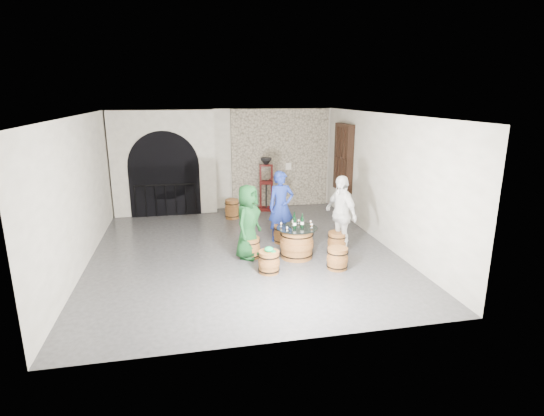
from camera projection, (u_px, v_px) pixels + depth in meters
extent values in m
plane|color=#323235|center=(243.00, 250.00, 10.22)|extent=(8.00, 8.00, 0.00)
plane|color=beige|center=(225.00, 160.00, 13.59)|extent=(8.00, 0.00, 8.00)
plane|color=beige|center=(280.00, 243.00, 6.02)|extent=(8.00, 0.00, 8.00)
plane|color=beige|center=(81.00, 192.00, 9.13)|extent=(0.00, 8.00, 8.00)
plane|color=beige|center=(382.00, 179.00, 10.49)|extent=(0.00, 8.00, 8.00)
plane|color=beige|center=(241.00, 115.00, 9.39)|extent=(8.00, 8.00, 0.00)
cube|color=#AFA28B|center=(280.00, 159.00, 13.88)|extent=(3.20, 0.12, 3.18)
cube|color=beige|center=(164.00, 163.00, 12.98)|extent=(3.10, 0.50, 3.18)
cube|color=black|center=(165.00, 191.00, 12.95)|extent=(2.10, 0.03, 1.55)
cylinder|color=black|center=(164.00, 166.00, 12.75)|extent=(2.10, 0.03, 2.10)
cylinder|color=black|center=(165.00, 185.00, 12.83)|extent=(1.79, 0.04, 0.04)
cylinder|color=black|center=(136.00, 202.00, 12.79)|extent=(0.02, 0.02, 0.98)
cylinder|color=black|center=(146.00, 202.00, 12.84)|extent=(0.02, 0.02, 0.98)
cylinder|color=black|center=(156.00, 201.00, 12.90)|extent=(0.02, 0.02, 0.98)
cylinder|color=black|center=(166.00, 201.00, 12.96)|extent=(0.02, 0.02, 0.98)
cylinder|color=black|center=(176.00, 200.00, 13.02)|extent=(0.02, 0.02, 0.98)
cylinder|color=black|center=(186.00, 200.00, 13.08)|extent=(0.02, 0.02, 0.98)
cylinder|color=black|center=(196.00, 199.00, 13.13)|extent=(0.02, 0.02, 0.98)
cube|color=black|center=(343.00, 158.00, 12.68)|extent=(0.20, 1.10, 2.00)
cube|color=black|center=(342.00, 158.00, 12.67)|extent=(0.06, 0.88, 1.76)
cube|color=black|center=(343.00, 158.00, 12.68)|extent=(0.22, 0.92, 0.06)
cube|color=black|center=(346.00, 159.00, 12.40)|extent=(0.22, 0.06, 1.80)
cube|color=black|center=(343.00, 158.00, 12.68)|extent=(0.22, 0.06, 1.80)
cube|color=black|center=(339.00, 156.00, 12.95)|extent=(0.22, 0.06, 1.80)
cylinder|color=brown|center=(297.00, 243.00, 9.70)|extent=(0.72, 0.72, 0.68)
cylinder|color=brown|center=(297.00, 243.00, 9.70)|extent=(0.77, 0.77, 0.15)
torus|color=black|center=(297.00, 253.00, 9.76)|extent=(0.77, 0.77, 0.02)
torus|color=black|center=(297.00, 234.00, 9.64)|extent=(0.77, 0.77, 0.02)
cylinder|color=brown|center=(297.00, 229.00, 9.61)|extent=(0.73, 0.73, 0.02)
cylinder|color=black|center=(297.00, 228.00, 9.60)|extent=(0.93, 0.93, 0.01)
cylinder|color=brown|center=(250.00, 248.00, 9.73)|extent=(0.42, 0.42, 0.45)
cylinder|color=brown|center=(250.00, 248.00, 9.73)|extent=(0.45, 0.45, 0.10)
torus|color=black|center=(250.00, 254.00, 9.77)|extent=(0.47, 0.47, 0.02)
torus|color=black|center=(250.00, 241.00, 9.69)|extent=(0.47, 0.47, 0.02)
cylinder|color=brown|center=(250.00, 238.00, 9.67)|extent=(0.43, 0.43, 0.02)
cylinder|color=brown|center=(283.00, 234.00, 10.72)|extent=(0.42, 0.42, 0.45)
cylinder|color=brown|center=(283.00, 234.00, 10.72)|extent=(0.45, 0.45, 0.10)
torus|color=black|center=(282.00, 239.00, 10.76)|extent=(0.47, 0.47, 0.02)
torus|color=black|center=(283.00, 228.00, 10.68)|extent=(0.47, 0.47, 0.02)
cylinder|color=brown|center=(283.00, 225.00, 10.65)|extent=(0.43, 0.43, 0.02)
cylinder|color=brown|center=(337.00, 242.00, 10.11)|extent=(0.42, 0.42, 0.45)
cylinder|color=brown|center=(337.00, 242.00, 10.11)|extent=(0.45, 0.45, 0.10)
torus|color=black|center=(337.00, 248.00, 10.15)|extent=(0.47, 0.47, 0.02)
torus|color=black|center=(337.00, 236.00, 10.07)|extent=(0.47, 0.47, 0.02)
cylinder|color=brown|center=(338.00, 233.00, 10.05)|extent=(0.43, 0.43, 0.02)
cylinder|color=brown|center=(337.00, 259.00, 9.09)|extent=(0.42, 0.42, 0.45)
cylinder|color=brown|center=(337.00, 259.00, 9.09)|extent=(0.45, 0.45, 0.10)
torus|color=black|center=(337.00, 265.00, 9.13)|extent=(0.47, 0.47, 0.02)
torus|color=black|center=(338.00, 252.00, 9.05)|extent=(0.47, 0.47, 0.02)
cylinder|color=brown|center=(338.00, 248.00, 9.03)|extent=(0.43, 0.43, 0.02)
cylinder|color=brown|center=(269.00, 262.00, 8.90)|extent=(0.42, 0.42, 0.45)
cylinder|color=brown|center=(269.00, 262.00, 8.90)|extent=(0.45, 0.45, 0.10)
torus|color=black|center=(269.00, 269.00, 8.94)|extent=(0.47, 0.47, 0.02)
torus|color=black|center=(269.00, 255.00, 8.86)|extent=(0.47, 0.47, 0.02)
cylinder|color=brown|center=(269.00, 252.00, 8.83)|extent=(0.43, 0.43, 0.02)
ellipsoid|color=#0B8341|center=(269.00, 249.00, 8.82)|extent=(0.20, 0.20, 0.11)
cylinder|color=#0B8341|center=(273.00, 251.00, 8.82)|extent=(0.13, 0.13, 0.01)
imported|color=#0F3817|center=(248.00, 222.00, 9.57)|extent=(0.93, 1.00, 1.71)
imported|color=navy|center=(281.00, 207.00, 10.66)|extent=(0.70, 0.49, 1.81)
imported|color=white|center=(341.00, 214.00, 9.95)|extent=(0.74, 1.16, 1.84)
cylinder|color=black|center=(295.00, 223.00, 9.52)|extent=(0.07, 0.07, 0.22)
cylinder|color=white|center=(295.00, 224.00, 9.52)|extent=(0.08, 0.08, 0.06)
cone|color=black|center=(295.00, 218.00, 9.49)|extent=(0.07, 0.07, 0.05)
cylinder|color=black|center=(295.00, 216.00, 9.47)|extent=(0.03, 0.03, 0.07)
cylinder|color=black|center=(302.00, 223.00, 9.59)|extent=(0.07, 0.07, 0.22)
cylinder|color=white|center=(302.00, 223.00, 9.59)|extent=(0.08, 0.08, 0.06)
cone|color=black|center=(302.00, 217.00, 9.56)|extent=(0.07, 0.07, 0.05)
cylinder|color=black|center=(302.00, 215.00, 9.54)|extent=(0.03, 0.03, 0.07)
cylinder|color=black|center=(294.00, 221.00, 9.72)|extent=(0.07, 0.07, 0.22)
cylinder|color=white|center=(294.00, 221.00, 9.72)|extent=(0.08, 0.08, 0.06)
cone|color=black|center=(294.00, 216.00, 9.68)|extent=(0.07, 0.07, 0.05)
cylinder|color=black|center=(294.00, 213.00, 9.67)|extent=(0.03, 0.03, 0.07)
cylinder|color=brown|center=(232.00, 209.00, 12.78)|extent=(0.40, 0.40, 0.56)
cylinder|color=brown|center=(232.00, 209.00, 12.78)|extent=(0.43, 0.43, 0.12)
torus|color=black|center=(232.00, 215.00, 12.83)|extent=(0.44, 0.44, 0.02)
torus|color=black|center=(232.00, 203.00, 12.73)|extent=(0.44, 0.44, 0.02)
cylinder|color=brown|center=(232.00, 200.00, 12.71)|extent=(0.41, 0.41, 0.02)
cube|color=#440E0B|center=(266.00, 209.00, 13.75)|extent=(0.52, 0.45, 0.09)
cube|color=#440E0B|center=(266.00, 182.00, 13.52)|extent=(0.46, 0.33, 0.11)
cube|color=#440E0B|center=(266.00, 165.00, 13.38)|extent=(0.44, 0.17, 0.06)
cylinder|color=black|center=(266.00, 194.00, 13.62)|extent=(0.05, 0.05, 0.90)
cylinder|color=black|center=(266.00, 159.00, 13.32)|extent=(0.34, 0.34, 0.08)
cone|color=black|center=(266.00, 162.00, 13.35)|extent=(0.34, 0.34, 0.18)
cube|color=#440E0B|center=(261.00, 187.00, 13.55)|extent=(0.07, 0.07, 1.44)
cube|color=#440E0B|center=(272.00, 187.00, 13.57)|extent=(0.07, 0.07, 1.44)
cylinder|color=#440E0B|center=(275.00, 176.00, 13.44)|extent=(0.39, 0.09, 0.28)
cube|color=silver|center=(288.00, 166.00, 13.92)|extent=(0.18, 0.10, 0.22)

